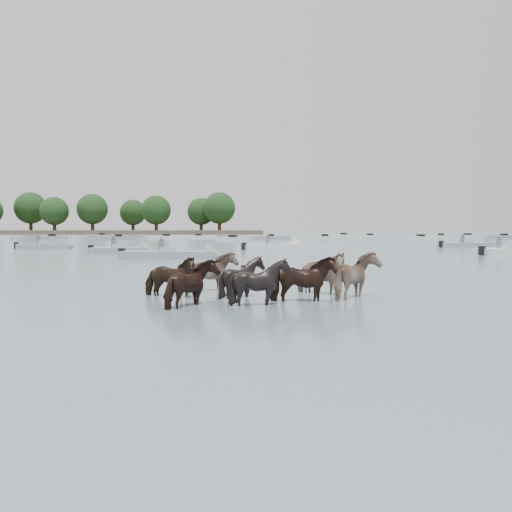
{
  "coord_description": "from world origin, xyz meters",
  "views": [
    {
      "loc": [
        1.81,
        -14.19,
        1.93
      ],
      "look_at": [
        2.47,
        1.67,
        1.1
      ],
      "focal_mm": 38.82,
      "sensor_mm": 36.0,
      "label": 1
    }
  ],
  "objects": [
    {
      "name": "motorboat_c",
      "position": [
        5.9,
        33.12,
        0.22
      ],
      "size": [
        6.01,
        3.95,
        1.92
      ],
      "rotation": [
        0.0,
        0.0,
        0.44
      ],
      "color": "silver",
      "rests_on": "ground"
    },
    {
      "name": "motorboat_f",
      "position": [
        -14.14,
        35.17,
        0.23
      ],
      "size": [
        5.03,
        2.93,
        1.92
      ],
      "rotation": [
        0.0,
        0.0,
        0.3
      ],
      "color": "gray",
      "rests_on": "ground"
    },
    {
      "name": "motorboat_a",
      "position": [
        -5.66,
        25.9,
        0.23
      ],
      "size": [
        4.67,
        1.69,
        1.92
      ],
      "rotation": [
        0.0,
        0.0,
        0.02
      ],
      "color": "gray",
      "rests_on": "ground"
    },
    {
      "name": "motorboat_d",
      "position": [
        21.6,
        24.38,
        0.22
      ],
      "size": [
        5.74,
        4.43,
        1.92
      ],
      "rotation": [
        0.0,
        0.0,
        0.56
      ],
      "color": "silver",
      "rests_on": "ground"
    },
    {
      "name": "motorboat_b",
      "position": [
        -1.33,
        19.61,
        0.22
      ],
      "size": [
        6.32,
        1.9,
        1.92
      ],
      "rotation": [
        0.0,
        0.0,
        -0.05
      ],
      "color": "gray",
      "rests_on": "ground"
    },
    {
      "name": "ground",
      "position": [
        0.0,
        0.0,
        0.0
      ],
      "size": [
        400.0,
        400.0,
        0.0
      ],
      "primitive_type": "plane",
      "color": "slate",
      "rests_on": "ground"
    },
    {
      "name": "pony_herd",
      "position": [
        2.61,
        0.67,
        0.49
      ],
      "size": [
        6.8,
        4.86,
        1.49
      ],
      "color": "black",
      "rests_on": "ground"
    },
    {
      "name": "distant_flotilla",
      "position": [
        -0.62,
        74.43,
        0.26
      ],
      "size": [
        101.38,
        29.2,
        0.93
      ],
      "color": "silver",
      "rests_on": "ground"
    },
    {
      "name": "swimming_pony",
      "position": [
        2.64,
        12.26,
        0.1
      ],
      "size": [
        0.72,
        0.44,
        0.44
      ],
      "color": "black",
      "rests_on": "ground"
    },
    {
      "name": "motorboat_e",
      "position": [
        24.61,
        37.08,
        0.23
      ],
      "size": [
        5.81,
        2.21,
        1.92
      ],
      "rotation": [
        0.0,
        0.0,
        0.11
      ],
      "color": "gray",
      "rests_on": "ground"
    }
  ]
}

